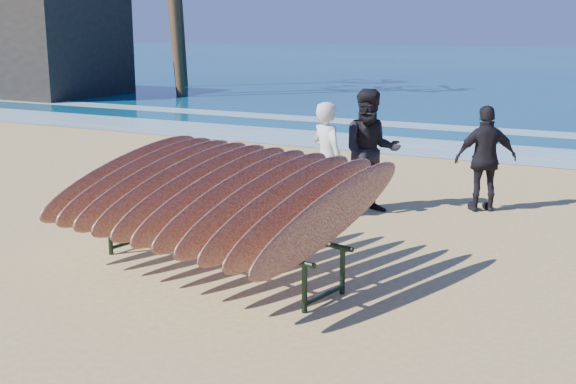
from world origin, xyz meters
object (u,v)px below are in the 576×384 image
surfboard_rack (216,195)px  person_dark_a (370,151)px  person_white (327,159)px  building (14,47)px  person_dark_b (486,159)px

surfboard_rack → person_dark_a: bearing=92.3°
person_white → building: bearing=-1.9°
surfboard_rack → person_dark_b: 4.69m
person_dark_b → building: bearing=-58.7°
person_white → person_dark_b: bearing=-116.1°
person_white → building: 23.30m
person_dark_a → building: size_ratio=0.21×
person_dark_b → building: size_ratio=0.18×
surfboard_rack → building: 24.92m
building → surfboard_rack: bearing=-37.5°
person_white → building: (-19.79, 12.26, 1.08)m
person_white → person_dark_b: (1.98, 1.34, -0.04)m
person_dark_b → person_dark_a: bearing=-2.8°
surfboard_rack → person_dark_a: size_ratio=1.96×
person_dark_b → building: building is taller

